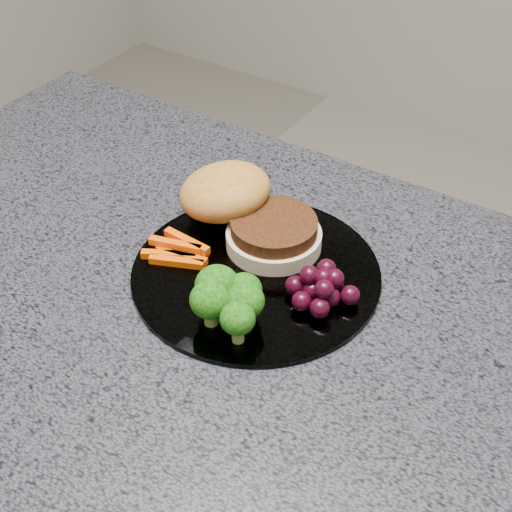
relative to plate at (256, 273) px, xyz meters
The scene contains 6 objects.
countertop 0.11m from the plate, 29.64° to the right, with size 1.20×0.60×0.04m, color #46454F.
plate is the anchor object (origin of this frame).
burger 0.08m from the plate, 134.73° to the left, with size 0.18×0.12×0.06m.
carrot_sticks 0.09m from the plate, 163.51° to the right, with size 0.07×0.05×0.02m.
broccoli 0.08m from the plate, 77.31° to the right, with size 0.08×0.07×0.05m.
grape_bunch 0.08m from the plate, ahead, with size 0.07×0.06×0.03m.
Camera 1 is at (0.21, -0.42, 1.39)m, focal length 50.00 mm.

